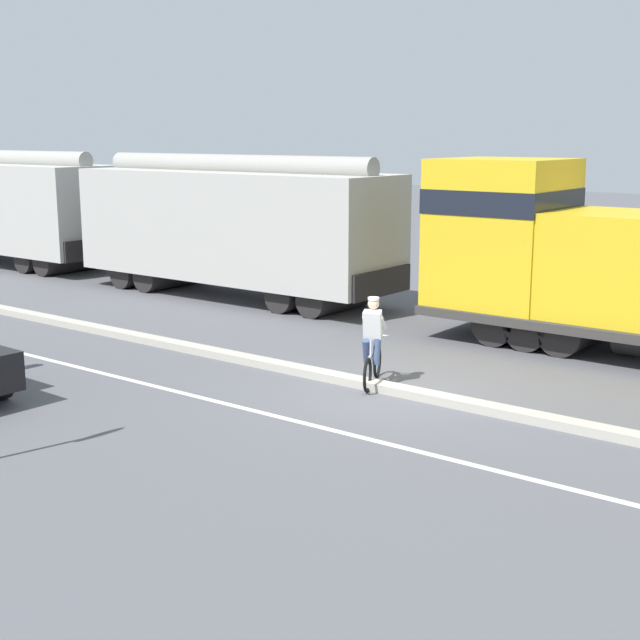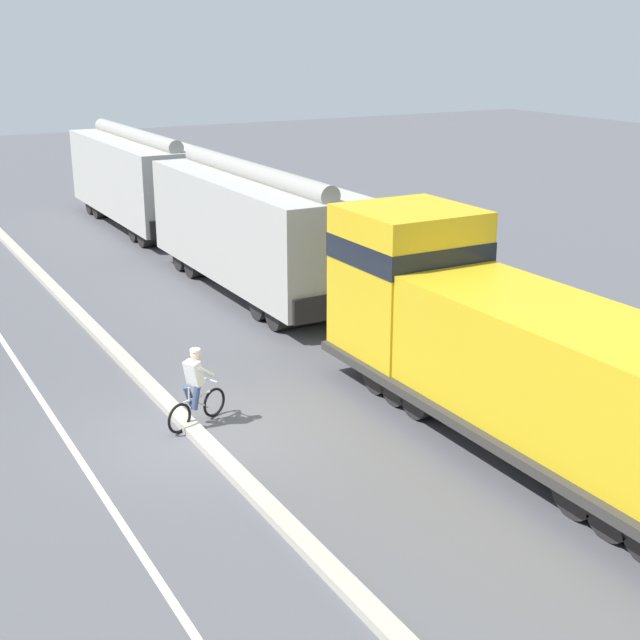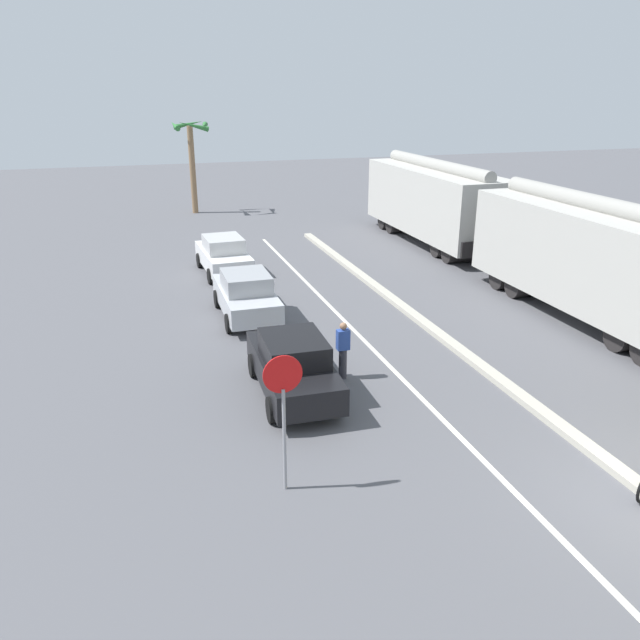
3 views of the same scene
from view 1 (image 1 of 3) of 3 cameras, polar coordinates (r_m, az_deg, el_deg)
The scene contains 6 objects.
ground_plane at distance 16.85m, azimuth 4.23°, elevation -4.60°, with size 120.00×120.00×0.00m, color #56565B.
median_curb at distance 20.62m, azimuth -9.83°, elevation -1.46°, with size 0.36×36.00×0.16m, color #B2AD9E.
lane_stripe at distance 19.15m, azimuth -15.09°, elevation -2.96°, with size 0.14×36.00×0.01m, color silver.
hopper_car_lead at distance 26.39m, azimuth -5.55°, elevation 5.93°, with size 2.90×10.60×4.18m.
hopper_car_middle at distance 35.32m, azimuth -19.56°, elevation 6.79°, with size 2.90×10.60×4.18m.
cyclist at distance 17.09m, azimuth 3.39°, elevation -1.53°, with size 1.59×0.78×1.71m.
Camera 1 is at (-13.54, -8.84, 4.75)m, focal length 50.00 mm.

